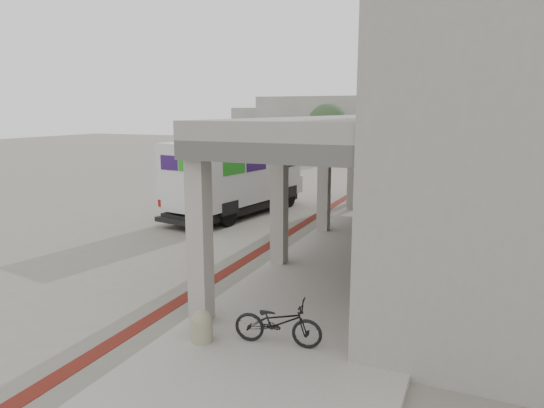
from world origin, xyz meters
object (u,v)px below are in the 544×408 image
at_px(utility_cabinet, 386,258).
at_px(fedex_truck, 237,175).
at_px(bench, 378,279).
at_px(bicycle_black, 278,322).

bearing_deg(utility_cabinet, fedex_truck, 132.11).
bearing_deg(bench, bicycle_black, -125.52).
xyz_separation_m(utility_cabinet, bicycle_black, (-1.10, -4.23, -0.09)).
bearing_deg(bicycle_black, bench, -26.83).
height_order(fedex_truck, bench, fedex_truck).
height_order(bench, utility_cabinet, utility_cabinet).
xyz_separation_m(bench, bicycle_black, (-1.10, -3.34, 0.13)).
height_order(utility_cabinet, bicycle_black, utility_cabinet).
relative_size(fedex_truck, bench, 4.32).
relative_size(bench, bicycle_black, 1.09).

